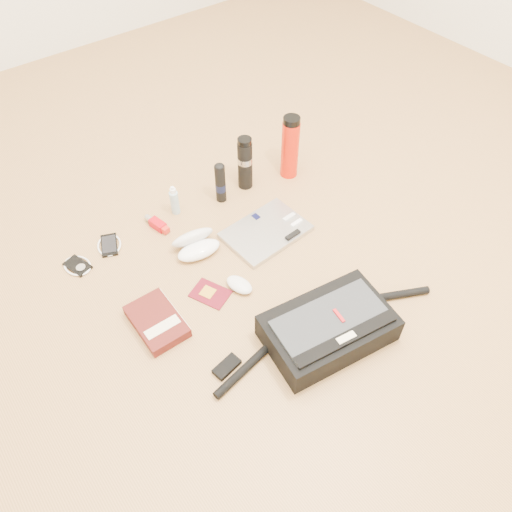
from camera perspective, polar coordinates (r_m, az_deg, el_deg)
name	(u,v)px	position (r m, az deg, el deg)	size (l,w,h in m)	color
ground	(261,286)	(1.72, 0.54, -3.47)	(4.00, 4.00, 0.00)	#A67945
messenger_bag	(328,328)	(1.58, 8.21, -8.14)	(0.80, 0.30, 0.11)	black
laptop	(266,232)	(1.88, 1.19, 2.80)	(0.31, 0.23, 0.03)	#AFAFB1
book	(157,321)	(1.64, -11.21, -7.32)	(0.14, 0.21, 0.04)	#45110E
passport	(210,294)	(1.70, -5.25, -4.30)	(0.13, 0.15, 0.01)	#520914
mouse	(239,285)	(1.70, -1.91, -3.30)	(0.08, 0.11, 0.03)	silver
sunglasses_case	(196,244)	(1.81, -6.91, 1.38)	(0.18, 0.16, 0.09)	white
ipod	(78,266)	(1.88, -19.72, -1.06)	(0.10, 0.11, 0.01)	black
phone	(109,245)	(1.91, -16.43, 1.22)	(0.11, 0.12, 0.01)	black
inhaler	(157,224)	(1.93, -11.25, 3.61)	(0.05, 0.12, 0.03)	#AA0711
spray_bottle	(175,201)	(1.95, -9.29, 6.17)	(0.04, 0.04, 0.13)	#93B8C5
aerosol_can	(220,183)	(1.97, -4.09, 8.37)	(0.04, 0.04, 0.18)	black
thermos_black	(245,163)	(2.01, -1.26, 10.58)	(0.07, 0.07, 0.23)	black
thermos_red	(290,147)	(2.06, 3.91, 12.28)	(0.08, 0.08, 0.27)	red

